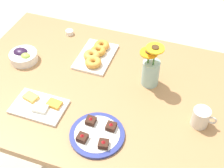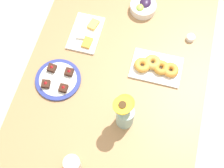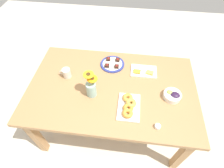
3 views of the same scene
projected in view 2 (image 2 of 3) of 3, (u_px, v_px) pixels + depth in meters
name	position (u px, v px, depth m)	size (l,w,h in m)	color
ground_plane	(112.00, 126.00, 2.38)	(6.00, 6.00, 0.00)	beige
dining_table	(112.00, 93.00, 1.78)	(1.60, 1.00, 0.74)	#A87A4C
coffee_mug	(72.00, 165.00, 1.48)	(0.12, 0.08, 0.10)	beige
grape_bowl	(143.00, 7.00, 1.90)	(0.16, 0.16, 0.07)	white
cheese_platter	(86.00, 33.00, 1.84)	(0.26, 0.17, 0.03)	white
croissant_platter	(156.00, 67.00, 1.73)	(0.19, 0.28, 0.05)	white
jam_cup_honey	(191.00, 38.00, 1.82)	(0.05, 0.05, 0.03)	white
dessert_plate	(58.00, 79.00, 1.71)	(0.25, 0.25, 0.05)	navy
flower_vase	(125.00, 115.00, 1.54)	(0.12, 0.11, 0.26)	#99C1B7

